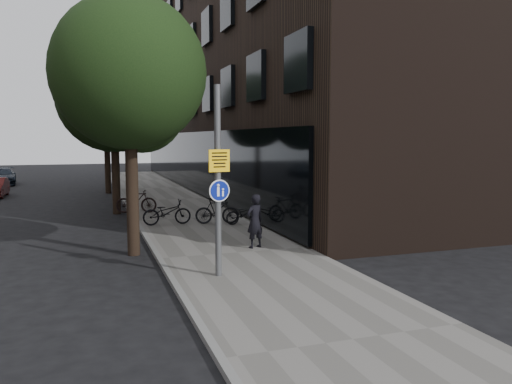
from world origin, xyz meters
name	(u,v)px	position (x,y,z in m)	size (l,w,h in m)	color
ground	(269,290)	(0.00, 0.00, 0.00)	(120.00, 120.00, 0.00)	black
sidewalk	(192,219)	(0.25, 10.00, 0.06)	(4.50, 60.00, 0.12)	slate
curb_edge	(137,222)	(-2.00, 10.00, 0.07)	(0.15, 60.00, 0.13)	slate
building_right_dark_brick	(275,56)	(8.50, 22.00, 9.00)	(12.00, 40.00, 18.00)	black
street_tree_near	(131,80)	(-2.53, 4.64, 5.11)	(4.40, 4.40, 7.50)	black
street_tree_mid	(115,101)	(-2.53, 13.14, 5.11)	(5.00, 5.00, 7.80)	black
street_tree_far	(107,111)	(-2.53, 22.14, 5.11)	(5.00, 5.00, 7.80)	black
signpost	(218,181)	(-0.89, 1.13, 2.42)	(0.53, 0.15, 4.56)	#595B5E
pedestrian	(255,221)	(0.93, 3.76, 0.94)	(0.60, 0.39, 1.64)	black
parked_bike_facade_near	(245,213)	(1.91, 7.91, 0.53)	(0.54, 1.56, 0.82)	black
parked_bike_facade_far	(217,211)	(0.90, 8.27, 0.63)	(0.48, 1.69, 1.01)	black
parked_bike_curb_near	(167,212)	(-0.98, 8.69, 0.60)	(0.64, 1.84, 0.97)	black
parked_bike_curb_far	(136,201)	(-1.80, 12.17, 0.65)	(0.50, 1.77, 1.06)	black
parked_car_far	(3,176)	(-9.73, 30.44, 0.62)	(1.73, 4.27, 1.24)	#1C2533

